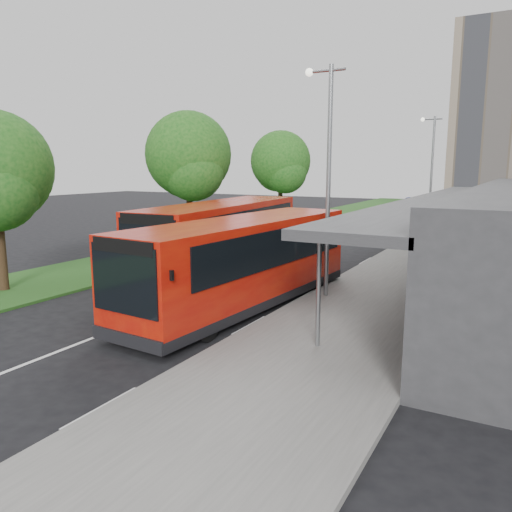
{
  "coord_description": "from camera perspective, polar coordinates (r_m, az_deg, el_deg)",
  "views": [
    {
      "loc": [
        10.5,
        -14.63,
        4.76
      ],
      "look_at": [
        1.73,
        1.22,
        1.5
      ],
      "focal_mm": 35.0,
      "sensor_mm": 36.0,
      "label": 1
    }
  ],
  "objects": [
    {
      "name": "tree_mid",
      "position": [
        29.46,
        -7.68,
        10.77
      ],
      "size": [
        4.91,
        4.91,
        7.9
      ],
      "color": "black",
      "rests_on": "ground"
    },
    {
      "name": "kerb_dashes",
      "position": [
        34.72,
        16.7,
        1.9
      ],
      "size": [
        0.12,
        56.0,
        0.01
      ],
      "color": "silver",
      "rests_on": "ground"
    },
    {
      "name": "grass_verge",
      "position": [
        39.09,
        2.12,
        3.27
      ],
      "size": [
        5.0,
        80.0,
        0.1
      ],
      "primitive_type": "cube",
      "color": "#234C18",
      "rests_on": "ground"
    },
    {
      "name": "bollard",
      "position": [
        32.48,
        19.23,
        2.4
      ],
      "size": [
        0.17,
        0.17,
        1.05
      ],
      "primitive_type": "cylinder",
      "rotation": [
        0.0,
        0.0,
        0.04
      ],
      "color": "yellow",
      "rests_on": "pavement"
    },
    {
      "name": "tree_far",
      "position": [
        39.75,
        2.84,
        10.33
      ],
      "size": [
        4.69,
        4.69,
        7.54
      ],
      "color": "black",
      "rests_on": "ground"
    },
    {
      "name": "lamp_post_near",
      "position": [
        17.82,
        8.07,
        9.97
      ],
      "size": [
        1.44,
        0.28,
        8.0
      ],
      "color": "gray",
      "rests_on": "pavement"
    },
    {
      "name": "bus_second",
      "position": [
        22.47,
        -3.85,
        2.16
      ],
      "size": [
        3.75,
        11.38,
        3.17
      ],
      "rotation": [
        0.0,
        0.0,
        0.08
      ],
      "color": "#B81E09",
      "rests_on": "ground"
    },
    {
      "name": "pavement",
      "position": [
        35.24,
        21.35,
        1.85
      ],
      "size": [
        5.0,
        80.0,
        0.15
      ],
      "primitive_type": "cube",
      "color": "slate",
      "rests_on": "ground"
    },
    {
      "name": "litter_bin",
      "position": [
        26.76,
        17.99,
        0.71
      ],
      "size": [
        0.62,
        0.62,
        0.86
      ],
      "primitive_type": "cylinder",
      "rotation": [
        0.0,
        0.0,
        0.4
      ],
      "color": "#3A2A17",
      "rests_on": "pavement"
    },
    {
      "name": "car_near",
      "position": [
        52.34,
        18.93,
        5.09
      ],
      "size": [
        2.02,
        3.73,
        1.2
      ],
      "primitive_type": "imported",
      "rotation": [
        0.0,
        0.0,
        -0.18
      ],
      "color": "#600D15",
      "rests_on": "ground"
    },
    {
      "name": "ground",
      "position": [
        18.63,
        -6.52,
        -4.67
      ],
      "size": [
        120.0,
        120.0,
        0.0
      ],
      "primitive_type": "plane",
      "color": "black",
      "rests_on": "ground"
    },
    {
      "name": "car_far",
      "position": [
        59.26,
        17.4,
        5.77
      ],
      "size": [
        2.9,
        4.24,
        1.32
      ],
      "primitive_type": "imported",
      "rotation": [
        0.0,
        0.0,
        -0.42
      ],
      "color": "navy",
      "rests_on": "ground"
    },
    {
      "name": "lamp_post_far",
      "position": [
        37.19,
        19.33,
        9.57
      ],
      "size": [
        1.44,
        0.28,
        8.0
      ],
      "color": "gray",
      "rests_on": "pavement"
    },
    {
      "name": "lane_centre_line",
      "position": [
        31.8,
        9.32,
        1.46
      ],
      "size": [
        0.12,
        70.0,
        0.01
      ],
      "primitive_type": "cube",
      "color": "silver",
      "rests_on": "ground"
    },
    {
      "name": "bus_main",
      "position": [
        16.89,
        -1.43,
        -0.77
      ],
      "size": [
        3.45,
        10.81,
        3.02
      ],
      "rotation": [
        0.0,
        0.0,
        -0.07
      ],
      "color": "#B81E09",
      "rests_on": "ground"
    }
  ]
}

